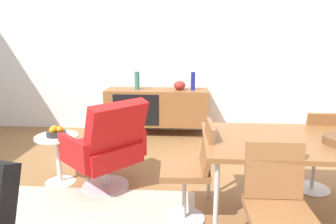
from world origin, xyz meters
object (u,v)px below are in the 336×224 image
Objects in this scene: vase_sculptural_dark at (180,85)px; dining_chair_back_right at (319,148)px; dining_chair_front_left at (277,206)px; fruit_bowl at (56,132)px; vase_cobalt at (193,81)px; lounge_chair_red at (107,146)px; vase_ceramic_small at (137,81)px; dining_chair_near_window at (192,168)px; dining_table at (305,144)px; side_table_round at (58,154)px; sideboard at (157,107)px.

vase_sculptural_dark is 2.32m from dining_chair_back_right.
dining_chair_front_left is 2.27m from fruit_bowl.
lounge_chair_red is (-0.86, -1.88, -0.39)m from vase_cobalt.
vase_cobalt is 0.99× the size of vase_ceramic_small.
dining_chair_near_window is (-0.02, -2.37, -0.39)m from vase_cobalt.
dining_chair_near_window is (-0.89, 0.00, -0.23)m from dining_table.
dining_table is 3.08× the size of side_table_round.
vase_ceramic_small is at bearing 72.37° from side_table_round.
vase_ceramic_small reaches higher than side_table_round.
lounge_chair_red is at bearing -89.86° from vase_ceramic_small.
vase_sculptural_dark is 0.21× the size of dining_chair_front_left.
sideboard is 0.70m from vase_cobalt.
vase_sculptural_dark is 2.20m from side_table_round.
vase_cobalt reaches higher than dining_chair_front_left.
vase_sculptural_dark reaches higher than dining_chair_front_left.
dining_table is 1.87× the size of dining_chair_near_window.
dining_chair_back_right is (1.22, -1.81, -0.39)m from vase_cobalt.
dining_chair_near_window is at bearing -85.58° from vase_sculptural_dark.
vase_ceramic_small reaches higher than lounge_chair_red.
sideboard is at bearing -179.70° from vase_sculptural_dark.
vase_ceramic_small is at bearing 72.35° from fruit_bowl.
vase_cobalt reaches higher than lounge_chair_red.
vase_sculptural_dark is at bearing 55.27° from fruit_bowl.
vase_cobalt reaches higher than dining_chair_back_right.
fruit_bowl is (-1.23, -1.77, -0.23)m from vase_sculptural_dark.
vase_ceramic_small is (-0.87, 0.00, 0.00)m from vase_cobalt.
vase_sculptural_dark is 0.21× the size of dining_chair_back_right.
lounge_chair_red is at bearing -114.69° from vase_cobalt.
vase_sculptural_dark is at bearing 0.30° from sideboard.
dining_chair_near_window is 1.53m from fruit_bowl.
vase_cobalt is 1.54× the size of vase_sculptural_dark.
vase_sculptural_dark reaches higher than side_table_round.
dining_chair_front_left reaches higher than side_table_round.
fruit_bowl is at bearing 149.22° from dining_chair_front_left.
dining_table is 8.00× the size of fruit_bowl.
lounge_chair_red is (-0.66, -1.88, -0.32)m from vase_sculptural_dark.
vase_sculptural_dark is at bearing 94.42° from dining_chair_near_window.
side_table_round is (-2.30, 0.60, -0.38)m from dining_table.
lounge_chair_red reaches higher than dining_chair_front_left.
vase_ceramic_small is 1.39× the size of fruit_bowl.
side_table_round is at bearing -107.63° from vase_ceramic_small.
vase_ceramic_small is 1.93m from side_table_round.
vase_ceramic_small reaches higher than vase_sculptural_dark.
dining_chair_near_window reaches higher than side_table_round.
dining_chair_near_window is at bearing 133.76° from dining_chair_front_left.
vase_cobalt is 1.38× the size of fruit_bowl.
sideboard reaches higher than fruit_bowl.
dining_table is 2.38m from fruit_bowl.
sideboard is 1.97m from side_table_round.
dining_chair_near_window is at bearing -90.55° from vase_cobalt.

